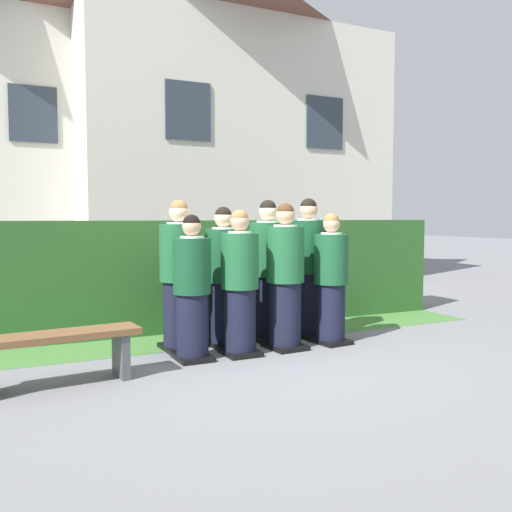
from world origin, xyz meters
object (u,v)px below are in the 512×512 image
student_front_row_0 (192,291)px  student_front_row_1 (240,286)px  student_rear_row_3 (308,270)px  wooden_bench (60,347)px  student_rear_row_2 (268,273)px  student_front_row_3 (331,282)px  student_rear_row_1 (224,280)px  student_rear_row_0 (179,279)px  student_front_row_2 (285,280)px

student_front_row_0 → student_front_row_1: size_ratio=0.97×
student_rear_row_3 → wooden_bench: 3.23m
student_front_row_0 → student_rear_row_3: (1.72, 0.51, 0.10)m
student_front_row_0 → student_rear_row_2: student_rear_row_2 is taller
student_rear_row_2 → wooden_bench: size_ratio=1.19×
student_front_row_0 → student_front_row_1: (0.54, -0.02, 0.03)m
student_front_row_1 → student_rear_row_3: size_ratio=0.91×
student_front_row_3 → student_rear_row_2: (-0.58, 0.50, 0.08)m
student_front_row_1 → student_rear_row_1: size_ratio=0.98×
student_front_row_0 → student_rear_row_0: (0.02, 0.49, 0.08)m
student_rear_row_2 → student_front_row_1: bearing=-139.0°
student_front_row_0 → student_rear_row_1: (0.55, 0.47, 0.05)m
student_rear_row_1 → student_rear_row_3: 1.17m
student_front_row_3 → student_front_row_0: bearing=-179.6°
student_front_row_1 → student_rear_row_3: bearing=24.2°
student_front_row_0 → student_front_row_1: bearing=-1.9°
student_rear_row_0 → wooden_bench: bearing=-148.6°
student_rear_row_3 → student_front_row_1: bearing=-155.8°
student_front_row_3 → student_rear_row_3: size_ratio=0.89×
student_front_row_2 → student_rear_row_2: 0.50m
student_front_row_2 → student_rear_row_0: size_ratio=0.98×
student_front_row_1 → student_rear_row_2: student_rear_row_2 is taller
student_front_row_0 → wooden_bench: student_front_row_0 is taller
student_front_row_2 → student_rear_row_0: bearing=156.5°
student_rear_row_0 → wooden_bench: (-1.38, -0.84, -0.45)m
student_front_row_0 → wooden_bench: bearing=-165.6°
student_rear_row_1 → wooden_bench: size_ratio=1.13×
student_rear_row_0 → student_rear_row_3: (1.70, 0.02, 0.02)m
student_front_row_0 → student_front_row_3: (1.73, 0.01, 0.01)m
student_rear_row_2 → student_rear_row_0: bearing=-178.9°
student_front_row_0 → student_rear_row_3: 1.79m
student_front_row_3 → student_rear_row_2: student_rear_row_2 is taller
student_front_row_0 → student_front_row_2: bearing=0.9°
student_front_row_1 → student_front_row_0: bearing=178.1°
student_front_row_2 → student_rear_row_3: size_ratio=0.96×
student_front_row_3 → wooden_bench: student_front_row_3 is taller
student_front_row_1 → wooden_bench: bearing=-170.1°
student_rear_row_0 → student_front_row_3: bearing=-15.7°
wooden_bench → student_front_row_0: bearing=14.4°
student_front_row_3 → wooden_bench: (-3.09, -0.36, -0.38)m
student_rear_row_1 → student_front_row_1: bearing=-91.1°
student_front_row_3 → student_front_row_2: bearing=179.6°
student_front_row_0 → wooden_bench: (-1.36, -0.35, -0.37)m
student_front_row_0 → student_rear_row_2: bearing=24.1°
student_front_row_0 → student_front_row_2: size_ratio=0.92×
student_front_row_1 → student_rear_row_1: 0.48m
student_front_row_2 → student_rear_row_2: size_ratio=0.97×
student_front_row_2 → student_rear_row_1: 0.72m
student_front_row_3 → student_rear_row_0: student_rear_row_0 is taller
student_front_row_1 → student_rear_row_3: 1.30m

